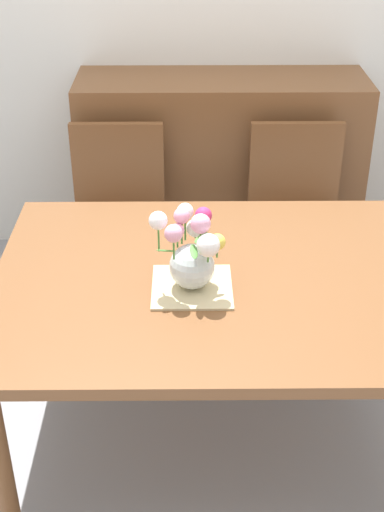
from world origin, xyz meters
The scene contains 7 objects.
ground_plane centered at (0.00, 0.00, 0.00)m, with size 12.00×12.00×0.00m, color #939399.
dining_table centered at (0.00, 0.00, 0.65)m, with size 1.48×1.11×0.73m.
chair_left centered at (-0.41, 0.90, 0.52)m, with size 0.42×0.42×0.90m.
chair_right centered at (0.41, 0.90, 0.52)m, with size 0.42×0.42×0.90m.
dresser centered at (0.08, 1.33, 0.50)m, with size 1.40×0.47×1.00m.
placemat centered at (-0.08, -0.07, 0.74)m, with size 0.26×0.26×0.01m, color #CCB789.
flower_vase centered at (-0.08, -0.07, 0.87)m, with size 0.23×0.23×0.27m.
Camera 1 is at (-0.09, -1.97, 1.99)m, focal length 49.41 mm.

